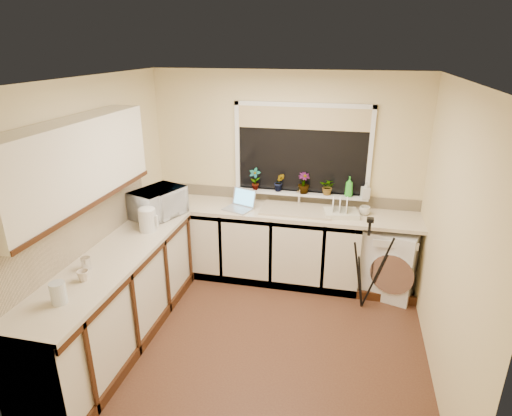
% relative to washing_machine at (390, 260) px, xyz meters
% --- Properties ---
extents(floor, '(3.20, 3.20, 0.00)m').
position_rel_washing_machine_xyz_m(floor, '(-1.30, -1.16, -0.40)').
color(floor, brown).
rests_on(floor, ground).
extents(ceiling, '(3.20, 3.20, 0.00)m').
position_rel_washing_machine_xyz_m(ceiling, '(-1.30, -1.16, 2.05)').
color(ceiling, white).
rests_on(ceiling, ground).
extents(wall_back, '(3.20, 0.00, 3.20)m').
position_rel_washing_machine_xyz_m(wall_back, '(-1.30, 0.34, 0.82)').
color(wall_back, beige).
rests_on(wall_back, ground).
extents(wall_front, '(3.20, 0.00, 3.20)m').
position_rel_washing_machine_xyz_m(wall_front, '(-1.30, -2.66, 0.82)').
color(wall_front, beige).
rests_on(wall_front, ground).
extents(wall_left, '(0.00, 3.00, 3.00)m').
position_rel_washing_machine_xyz_m(wall_left, '(-2.90, -1.16, 0.82)').
color(wall_left, beige).
rests_on(wall_left, ground).
extents(wall_right, '(0.00, 3.00, 3.00)m').
position_rel_washing_machine_xyz_m(wall_right, '(0.30, -1.16, 0.82)').
color(wall_right, beige).
rests_on(wall_right, ground).
extents(base_cabinet_back, '(2.55, 0.60, 0.86)m').
position_rel_washing_machine_xyz_m(base_cabinet_back, '(-1.62, 0.04, 0.03)').
color(base_cabinet_back, silver).
rests_on(base_cabinet_back, floor).
extents(base_cabinet_left, '(0.54, 2.40, 0.86)m').
position_rel_washing_machine_xyz_m(base_cabinet_left, '(-2.60, -1.46, 0.03)').
color(base_cabinet_left, silver).
rests_on(base_cabinet_left, floor).
extents(worktop_back, '(3.20, 0.60, 0.04)m').
position_rel_washing_machine_xyz_m(worktop_back, '(-1.30, 0.04, 0.48)').
color(worktop_back, beige).
rests_on(worktop_back, base_cabinet_back).
extents(worktop_left, '(0.60, 2.40, 0.04)m').
position_rel_washing_machine_xyz_m(worktop_left, '(-2.60, -1.46, 0.48)').
color(worktop_left, beige).
rests_on(worktop_left, base_cabinet_left).
extents(upper_cabinet, '(0.28, 1.90, 0.70)m').
position_rel_washing_machine_xyz_m(upper_cabinet, '(-2.74, -1.61, 1.40)').
color(upper_cabinet, silver).
rests_on(upper_cabinet, wall_left).
extents(splashback_left, '(0.02, 2.40, 0.45)m').
position_rel_washing_machine_xyz_m(splashback_left, '(-2.88, -1.46, 0.72)').
color(splashback_left, beige).
rests_on(splashback_left, wall_left).
extents(splashback_back, '(3.20, 0.02, 0.14)m').
position_rel_washing_machine_xyz_m(splashback_back, '(-1.30, 0.33, 0.57)').
color(splashback_back, beige).
rests_on(splashback_back, wall_back).
extents(window_glass, '(1.50, 0.02, 1.00)m').
position_rel_washing_machine_xyz_m(window_glass, '(-1.10, 0.32, 1.15)').
color(window_glass, black).
rests_on(window_glass, wall_back).
extents(window_blind, '(1.50, 0.02, 0.25)m').
position_rel_washing_machine_xyz_m(window_blind, '(-1.10, 0.30, 1.52)').
color(window_blind, tan).
rests_on(window_blind, wall_back).
extents(windowsill, '(1.60, 0.14, 0.03)m').
position_rel_washing_machine_xyz_m(windowsill, '(-1.10, 0.27, 0.63)').
color(windowsill, white).
rests_on(windowsill, wall_back).
extents(sink, '(0.82, 0.46, 0.03)m').
position_rel_washing_machine_xyz_m(sink, '(-1.10, 0.04, 0.51)').
color(sink, tan).
rests_on(sink, worktop_back).
extents(faucet, '(0.03, 0.03, 0.24)m').
position_rel_washing_machine_xyz_m(faucet, '(-1.10, 0.22, 0.62)').
color(faucet, silver).
rests_on(faucet, worktop_back).
extents(washing_machine, '(0.70, 0.69, 0.80)m').
position_rel_washing_machine_xyz_m(washing_machine, '(0.00, 0.00, 0.00)').
color(washing_machine, silver).
rests_on(washing_machine, floor).
extents(laptop, '(0.39, 0.37, 0.22)m').
position_rel_washing_machine_xyz_m(laptop, '(-1.75, -0.03, 0.56)').
color(laptop, '#A6A7AE').
rests_on(laptop, worktop_back).
extents(kettle, '(0.18, 0.18, 0.23)m').
position_rel_washing_machine_xyz_m(kettle, '(-2.53, -0.86, 0.62)').
color(kettle, silver).
rests_on(kettle, worktop_left).
extents(dish_rack, '(0.42, 0.35, 0.06)m').
position_rel_washing_machine_xyz_m(dish_rack, '(-0.59, -0.00, 0.53)').
color(dish_rack, beige).
rests_on(dish_rack, worktop_back).
extents(tripod, '(0.53, 0.53, 1.05)m').
position_rel_washing_machine_xyz_m(tripod, '(-0.29, -0.39, 0.13)').
color(tripod, black).
rests_on(tripod, floor).
extents(glass_jug, '(0.12, 0.12, 0.17)m').
position_rel_washing_machine_xyz_m(glass_jug, '(-2.58, -2.23, 0.58)').
color(glass_jug, silver).
rests_on(glass_jug, worktop_left).
extents(steel_jar, '(0.08, 0.08, 0.11)m').
position_rel_washing_machine_xyz_m(steel_jar, '(-2.68, -1.73, 0.55)').
color(steel_jar, silver).
rests_on(steel_jar, worktop_left).
extents(microwave, '(0.56, 0.67, 0.32)m').
position_rel_washing_machine_xyz_m(microwave, '(-2.59, -0.46, 0.66)').
color(microwave, white).
rests_on(microwave, worktop_left).
extents(plant_a, '(0.15, 0.11, 0.27)m').
position_rel_washing_machine_xyz_m(plant_a, '(-1.64, 0.24, 0.79)').
color(plant_a, '#999999').
rests_on(plant_a, windowsill).
extents(plant_b, '(0.14, 0.12, 0.22)m').
position_rel_washing_machine_xyz_m(plant_b, '(-1.35, 0.26, 0.76)').
color(plant_b, '#999999').
rests_on(plant_b, windowsill).
extents(plant_c, '(0.18, 0.18, 0.25)m').
position_rel_washing_machine_xyz_m(plant_c, '(-1.05, 0.25, 0.77)').
color(plant_c, '#999999').
rests_on(plant_c, windowsill).
extents(plant_d, '(0.21, 0.19, 0.20)m').
position_rel_washing_machine_xyz_m(plant_d, '(-0.77, 0.26, 0.75)').
color(plant_d, '#999999').
rests_on(plant_d, windowsill).
extents(soap_bottle_green, '(0.11, 0.11, 0.24)m').
position_rel_washing_machine_xyz_m(soap_bottle_green, '(-0.53, 0.25, 0.77)').
color(soap_bottle_green, green).
rests_on(soap_bottle_green, windowsill).
extents(soap_bottle_clear, '(0.11, 0.11, 0.19)m').
position_rel_washing_machine_xyz_m(soap_bottle_clear, '(-0.34, 0.23, 0.75)').
color(soap_bottle_clear, '#999999').
rests_on(soap_bottle_clear, windowsill).
extents(cup_back, '(0.13, 0.13, 0.10)m').
position_rel_washing_machine_xyz_m(cup_back, '(-0.33, 0.09, 0.55)').
color(cup_back, beige).
rests_on(cup_back, worktop_back).
extents(cup_left, '(0.11, 0.11, 0.09)m').
position_rel_washing_machine_xyz_m(cup_left, '(-2.59, -1.91, 0.55)').
color(cup_left, beige).
rests_on(cup_left, worktop_left).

